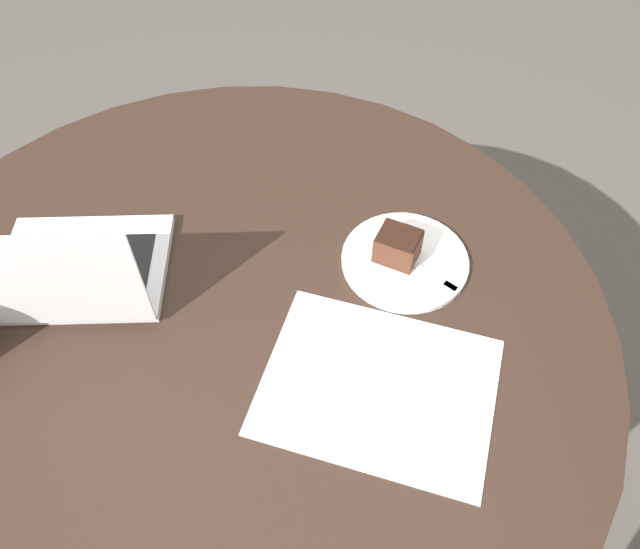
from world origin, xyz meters
name	(u,v)px	position (x,y,z in m)	size (l,w,h in m)	color
ground_plane	(262,474)	(0.00, 0.00, 0.00)	(12.00, 12.00, 0.00)	#4C4742
dining_table	(237,349)	(0.00, 0.00, 0.66)	(1.38, 1.38, 0.78)	black
paper_document	(378,386)	(0.24, -0.17, 0.78)	(0.46, 0.42, 0.00)	white
plate	(405,261)	(0.34, 0.08, 0.79)	(0.24, 0.24, 0.01)	white
cake_slice	(398,246)	(0.32, 0.09, 0.82)	(0.10, 0.10, 0.06)	#472619
fork	(427,272)	(0.37, 0.04, 0.79)	(0.13, 0.14, 0.00)	silver
laptop	(75,270)	(-0.27, 0.10, 0.82)	(0.33, 0.28, 0.24)	silver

